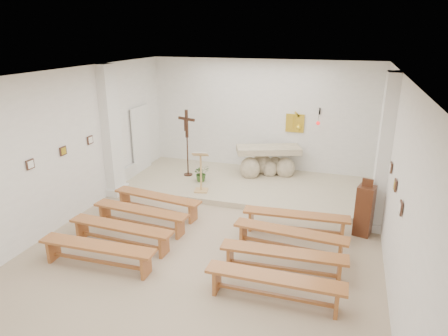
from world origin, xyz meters
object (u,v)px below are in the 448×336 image
(altar, at_px, (267,163))
(crucifix_stand, at_px, (187,138))
(lectern, at_px, (201,172))
(bench_left_second, at_px, (141,214))
(bench_left_fourth, at_px, (97,250))
(bench_right_third, at_px, (283,257))
(bench_right_second, at_px, (290,236))
(bench_right_fourth, at_px, (275,283))
(bench_left_front, at_px, (157,200))
(bench_right_front, at_px, (296,218))
(bench_left_third, at_px, (121,230))
(donation_pedestal, at_px, (364,210))

(altar, bearing_deg, crucifix_stand, 177.77)
(lectern, relative_size, crucifix_stand, 0.58)
(bench_left_second, bearing_deg, lectern, 78.33)
(bench_left_fourth, bearing_deg, bench_right_third, 12.42)
(bench_right_second, distance_m, bench_right_fourth, 1.66)
(bench_left_front, relative_size, bench_right_front, 1.00)
(bench_left_second, distance_m, bench_right_second, 3.37)
(bench_left_fourth, relative_size, bench_right_fourth, 1.00)
(bench_left_second, relative_size, bench_left_fourth, 1.01)
(lectern, relative_size, bench_right_front, 0.50)
(bench_left_third, bearing_deg, donation_pedestal, 26.33)
(crucifix_stand, bearing_deg, bench_right_second, -22.76)
(bench_left_fourth, distance_m, bench_right_fourth, 3.37)
(lectern, height_order, bench_left_fourth, lectern)
(lectern, bearing_deg, bench_left_fourth, -111.01)
(bench_left_front, bearing_deg, bench_left_third, -82.15)
(bench_right_second, bearing_deg, bench_left_front, 170.85)
(donation_pedestal, bearing_deg, crucifix_stand, 172.60)
(crucifix_stand, distance_m, bench_left_second, 3.40)
(bench_left_front, distance_m, bench_left_second, 0.83)
(lectern, bearing_deg, bench_right_second, -49.94)
(altar, height_order, bench_left_third, altar)
(crucifix_stand, xyz_separation_m, bench_right_fourth, (3.57, -4.92, -0.93))
(bench_right_fourth, bearing_deg, altar, 102.62)
(lectern, height_order, bench_left_second, lectern)
(bench_right_front, distance_m, bench_left_third, 3.76)
(bench_left_front, bearing_deg, bench_right_second, -5.95)
(bench_left_front, height_order, bench_left_fourth, same)
(bench_right_front, height_order, bench_left_second, same)
(altar, relative_size, bench_left_fourth, 0.87)
(donation_pedestal, relative_size, bench_right_front, 0.56)
(lectern, relative_size, bench_left_fourth, 0.50)
(bench_right_front, xyz_separation_m, bench_left_fourth, (-3.37, -2.49, 0.00))
(donation_pedestal, bearing_deg, bench_left_fourth, -134.17)
(lectern, bearing_deg, bench_right_front, -37.62)
(bench_right_front, bearing_deg, bench_left_third, -157.38)
(bench_right_third, bearing_deg, bench_right_fourth, -92.71)
(bench_right_second, xyz_separation_m, bench_right_fourth, (0.00, -1.66, 0.00))
(donation_pedestal, xyz_separation_m, bench_right_front, (-1.41, -0.41, -0.21))
(bench_left_fourth, bearing_deg, bench_left_second, 88.61)
(donation_pedestal, xyz_separation_m, bench_left_second, (-4.79, -1.24, -0.21))
(donation_pedestal, distance_m, bench_right_fourth, 3.23)
(bench_right_third, bearing_deg, bench_left_third, 177.29)
(lectern, distance_m, bench_right_third, 4.07)
(lectern, distance_m, donation_pedestal, 4.25)
(bench_left_front, xyz_separation_m, bench_right_front, (3.37, -0.00, 0.00))
(bench_right_third, bearing_deg, bench_left_second, 163.49)
(altar, xyz_separation_m, bench_right_second, (1.31, -4.01, -0.15))
(bench_right_third, relative_size, bench_right_fourth, 1.01)
(altar, relative_size, bench_left_third, 0.86)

